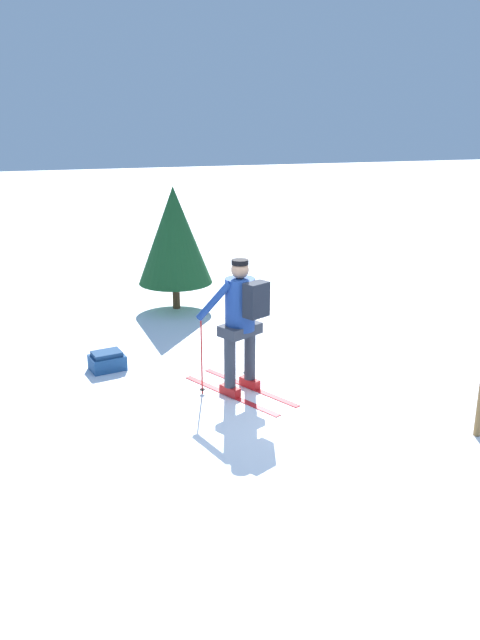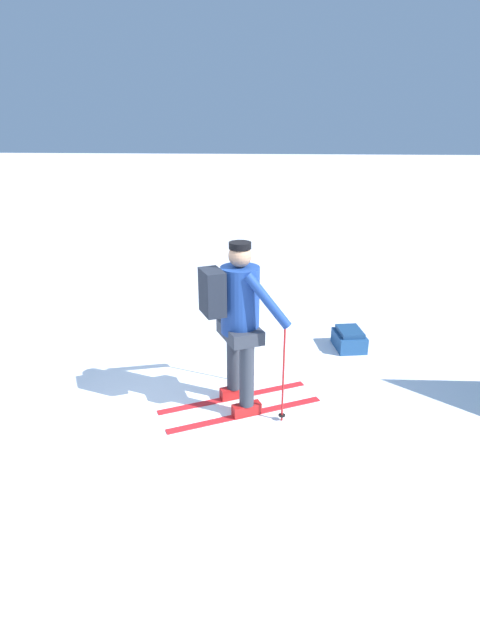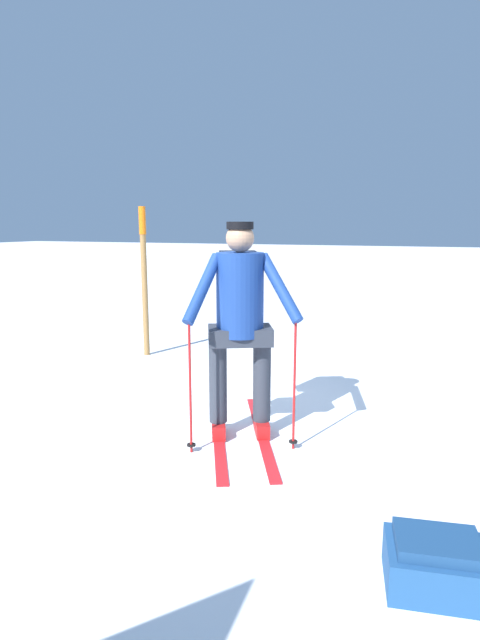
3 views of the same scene
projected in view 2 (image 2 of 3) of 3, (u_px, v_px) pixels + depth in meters
The scene contains 3 objects.
ground_plane at pixel (172, 416), 5.19m from camera, with size 80.00×80.00×0.00m, color white.
skier at pixel (238, 316), 4.96m from camera, with size 1.74×1.16×1.79m.
dropped_backpack at pixel (349, 339), 6.67m from camera, with size 0.44×0.53×0.27m.
Camera 2 is at (1.02, -4.37, 2.88)m, focal length 28.00 mm.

